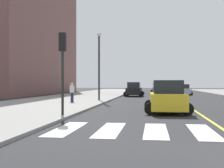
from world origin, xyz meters
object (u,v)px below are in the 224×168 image
Objects in this scene: car_gray_fifth at (157,89)px; street_lamp at (99,60)px; car_black_nearest at (134,90)px; car_silver_third at (184,90)px; car_blue_sixth at (164,94)px; traffic_light_far_corner at (63,57)px; pedestrian_walking_west at (72,91)px; car_yellow_fourth at (167,98)px.

car_gray_fifth is 26.12m from street_lamp.
car_black_nearest is 13.21m from car_gray_fifth.
street_lamp is at bearing 60.80° from car_silver_third.
car_gray_fifth is at bearing 75.47° from car_black_nearest.
car_blue_sixth is at bearing -11.21° from street_lamp.
street_lamp is (-0.55, 14.04, 0.95)m from traffic_light_far_corner.
car_silver_third is 34.17m from traffic_light_far_corner.
car_gray_fifth is 2.31× the size of pedestrian_walking_west.
car_silver_third is 0.95× the size of car_blue_sixth.
car_gray_fifth is (3.44, 12.75, -0.09)m from car_black_nearest.
car_gray_fifth is at bearing 88.61° from car_yellow_fourth.
car_blue_sixth is at bearing -89.45° from car_gray_fifth.
car_blue_sixth is 0.58× the size of street_lamp.
traffic_light_far_corner reaches higher than pedestrian_walking_west.
street_lamp is (-6.29, 10.69, 3.29)m from car_yellow_fourth.
traffic_light_far_corner is (-5.74, -3.35, 2.34)m from car_yellow_fourth.
street_lamp is (-6.47, 1.28, 3.41)m from car_blue_sixth.
car_black_nearest is at bearing 39.31° from car_silver_third.
car_yellow_fourth is 10.91m from pedestrian_walking_west.
traffic_light_far_corner is (-2.22, -26.43, 2.35)m from car_black_nearest.
car_yellow_fourth is (-3.99, -29.31, 0.16)m from car_silver_third.
car_gray_fifth is 1.01× the size of car_blue_sixth.
car_silver_third is 21.54m from street_lamp.
car_yellow_fourth is at bearing 56.21° from pedestrian_walking_west.
car_black_nearest is at bearing 77.44° from street_lamp.
car_black_nearest is 2.57× the size of pedestrian_walking_west.
car_gray_fifth is at bearing 90.96° from car_blue_sixth.
car_black_nearest is at bearing -105.13° from car_gray_fifth.
traffic_light_far_corner is at bearing 20.67° from pedestrian_walking_west.
street_lamp is (-10.28, -18.61, 3.45)m from car_silver_third.
car_yellow_fourth is at bearing 81.96° from car_silver_third.
traffic_light_far_corner reaches higher than car_yellow_fourth.
car_silver_third is at bearing 80.71° from car_yellow_fourth.
car_yellow_fourth reaches higher than car_gray_fifth.
car_yellow_fourth is 7.05m from traffic_light_far_corner.
car_yellow_fourth is at bearing -90.72° from car_blue_sixth.
street_lamp reaches higher than car_silver_third.
car_black_nearest is 1.13× the size of car_blue_sixth.
pedestrian_walking_west reaches higher than car_gray_fifth.
traffic_light_far_corner is 11.09m from pedestrian_walking_west.
car_silver_third is 0.94× the size of car_gray_fifth.
car_gray_fifth is at bearing 81.79° from traffic_light_far_corner.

